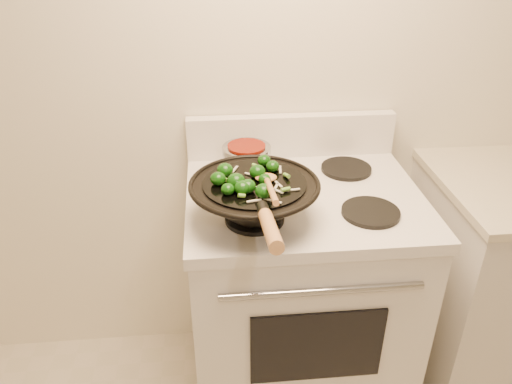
{
  "coord_description": "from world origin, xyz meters",
  "views": [
    {
      "loc": [
        -0.32,
        -0.25,
        1.74
      ],
      "look_at": [
        -0.2,
        1.01,
        1.02
      ],
      "focal_mm": 35.0,
      "sensor_mm": 36.0,
      "label": 1
    }
  ],
  "objects": [
    {
      "name": "wooden_spoon",
      "position": [
        -0.17,
        0.95,
        1.08
      ],
      "size": [
        0.07,
        0.29,
        0.09
      ],
      "color": "#B37B46",
      "rests_on": "wok"
    },
    {
      "name": "saucepan",
      "position": [
        -0.2,
        1.32,
        0.98
      ],
      "size": [
        0.17,
        0.27,
        0.1
      ],
      "color": "#999CA2",
      "rests_on": "stove"
    },
    {
      "name": "wok",
      "position": [
        -0.2,
        1.02,
        1.0
      ],
      "size": [
        0.39,
        0.64,
        0.22
      ],
      "color": "black",
      "rests_on": "stove"
    },
    {
      "name": "stirfry",
      "position": [
        -0.23,
        1.01,
        1.07
      ],
      "size": [
        0.25,
        0.26,
        0.05
      ],
      "color": "#0D3A09",
      "rests_on": "wok"
    },
    {
      "name": "stove",
      "position": [
        -0.02,
        1.17,
        0.47
      ],
      "size": [
        0.78,
        0.67,
        1.08
      ],
      "color": "white",
      "rests_on": "ground"
    }
  ]
}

